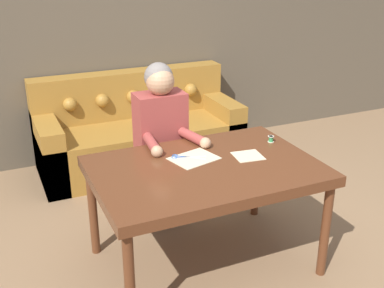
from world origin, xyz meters
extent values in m
plane|color=#846647|center=(0.00, 0.00, 0.00)|extent=(16.00, 16.00, 0.00)
cube|color=brown|center=(0.00, 2.30, 1.30)|extent=(8.00, 0.06, 2.60)
cube|color=#562D19|center=(-0.01, 0.15, 0.70)|extent=(1.43, 0.98, 0.07)
cylinder|color=#562D19|center=(-0.66, -0.28, 0.33)|extent=(0.06, 0.06, 0.66)
cylinder|color=#562D19|center=(0.65, -0.28, 0.33)|extent=(0.06, 0.06, 0.66)
cylinder|color=#562D19|center=(-0.66, 0.57, 0.33)|extent=(0.06, 0.06, 0.66)
cylinder|color=#562D19|center=(0.65, 0.57, 0.33)|extent=(0.06, 0.06, 0.66)
cube|color=olive|center=(0.10, 1.85, 0.22)|extent=(1.94, 0.81, 0.44)
cube|color=olive|center=(0.10, 2.14, 0.67)|extent=(1.94, 0.22, 0.46)
cube|color=olive|center=(-0.76, 1.85, 0.30)|extent=(0.20, 0.81, 0.60)
cube|color=olive|center=(0.97, 1.85, 0.30)|extent=(0.20, 0.81, 0.60)
sphere|color=olive|center=(-0.51, 2.01, 0.67)|extent=(0.13, 0.13, 0.13)
sphere|color=olive|center=(-0.20, 2.01, 0.67)|extent=(0.13, 0.13, 0.13)
sphere|color=olive|center=(0.10, 2.01, 0.67)|extent=(0.13, 0.13, 0.13)
sphere|color=olive|center=(0.41, 2.01, 0.67)|extent=(0.13, 0.13, 0.13)
sphere|color=olive|center=(0.72, 2.01, 0.67)|extent=(0.13, 0.13, 0.13)
cube|color=white|center=(0.24, 1.75, 0.44)|extent=(0.32, 0.31, 0.00)
cylinder|color=#33281E|center=(-0.06, 0.80, 0.23)|extent=(0.28, 0.28, 0.45)
cube|color=#993D38|center=(-0.06, 0.80, 0.75)|extent=(0.37, 0.22, 0.59)
sphere|color=tan|center=(-0.06, 0.78, 1.14)|extent=(0.20, 0.20, 0.20)
sphere|color=slate|center=(-0.06, 0.81, 1.16)|extent=(0.21, 0.21, 0.21)
cylinder|color=#993D38|center=(-0.22, 0.55, 0.77)|extent=(0.10, 0.29, 0.07)
sphere|color=tan|center=(-0.24, 0.41, 0.77)|extent=(0.08, 0.08, 0.08)
cylinder|color=#993D38|center=(0.09, 0.55, 0.77)|extent=(0.13, 0.29, 0.07)
sphere|color=tan|center=(0.12, 0.41, 0.77)|extent=(0.08, 0.08, 0.08)
cube|color=beige|center=(-0.03, 0.28, 0.74)|extent=(0.34, 0.30, 0.00)
cube|color=beige|center=(0.32, 0.17, 0.74)|extent=(0.20, 0.20, 0.00)
cube|color=silver|center=(0.00, 0.29, 0.74)|extent=(0.12, 0.05, 0.00)
cube|color=#2D569E|center=(-0.10, 0.33, 0.74)|extent=(0.08, 0.04, 0.00)
torus|color=#2D569E|center=(-0.14, 0.34, 0.74)|extent=(0.04, 0.04, 0.01)
cube|color=silver|center=(-0.01, 0.27, 0.74)|extent=(0.11, 0.09, 0.00)
cube|color=#2D569E|center=(-0.09, 0.34, 0.74)|extent=(0.07, 0.06, 0.00)
torus|color=#2D569E|center=(-0.13, 0.36, 0.74)|extent=(0.04, 0.04, 0.01)
cylinder|color=silver|center=(-0.06, 0.31, 0.74)|extent=(0.01, 0.01, 0.01)
cylinder|color=#338C4C|center=(0.59, 0.32, 0.76)|extent=(0.03, 0.03, 0.04)
cylinder|color=beige|center=(0.59, 0.32, 0.78)|extent=(0.04, 0.04, 0.00)
cylinder|color=beige|center=(0.59, 0.32, 0.74)|extent=(0.04, 0.04, 0.00)
camera|label=1|loc=(-1.22, -2.35, 2.02)|focal=45.00mm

